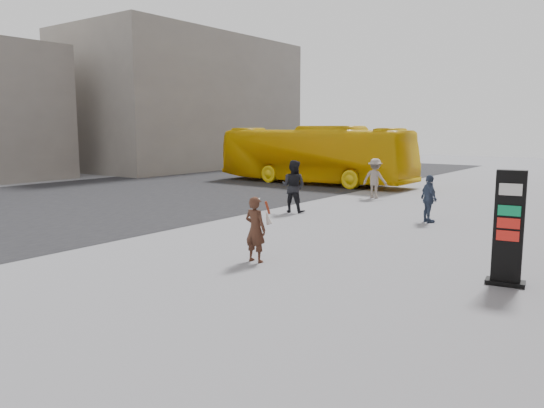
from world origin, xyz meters
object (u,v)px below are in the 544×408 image
Objects in this scene: pedestrian_a at (293,186)px; pedestrian_c at (429,199)px; info_pylon at (509,228)px; woman at (256,229)px; pedestrian_b at (375,178)px; bus at (314,155)px.

pedestrian_a is 4.88m from pedestrian_c.
pedestrian_c is (4.80, 0.88, -0.17)m from pedestrian_a.
info_pylon is 1.46× the size of pedestrian_c.
woman is (-5.14, -1.53, -0.36)m from info_pylon.
woman is at bearing -171.84° from info_pylon.
pedestrian_a reaches higher than pedestrian_b.
bus reaches higher than pedestrian_a.
pedestrian_c is (-3.78, 5.93, -0.36)m from info_pylon.
info_pylon is 1.30× the size of pedestrian_b.
pedestrian_b is (-7.89, 10.43, -0.27)m from info_pylon.
pedestrian_b is (5.54, -3.73, -0.72)m from bus.
info_pylon is 7.04m from pedestrian_c.
pedestrian_c is at bearing 114.09° from info_pylon.
bus is 6.72m from pedestrian_b.
info_pylon is at bearing 140.33° from pedestrian_a.
woman is 0.87× the size of pedestrian_b.
bus reaches higher than woman.
woman is 17.77m from bus.
info_pylon is 13.08m from pedestrian_b.
bus is 6.52× the size of pedestrian_b.
pedestrian_b is (0.69, 5.37, -0.08)m from pedestrian_a.
info_pylon is 9.96m from pedestrian_a.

